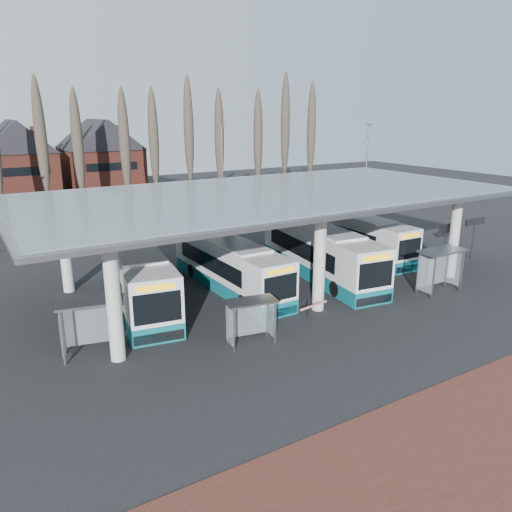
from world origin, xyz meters
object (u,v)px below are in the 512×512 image
shelter_1 (250,312)px  shelter_0 (90,315)px  bus_2 (320,253)px  bus_0 (136,275)px  bus_3 (355,235)px  bus_1 (229,265)px  shelter_2 (439,261)px

shelter_1 → shelter_0: bearing=166.6°
bus_2 → shelter_1: (-9.87, -6.90, 0.03)m
bus_0 → bus_2: (12.86, -1.80, 0.01)m
shelter_0 → bus_3: bearing=27.9°
bus_3 → bus_1: bearing=-169.6°
bus_2 → shelter_2: size_ratio=4.18×
bus_0 → shelter_1: bearing=-62.1°
bus_2 → shelter_2: (4.36, -6.79, 0.42)m
bus_0 → bus_1: (6.06, -0.80, -0.13)m
shelter_0 → shelter_2: 21.55m
bus_2 → shelter_1: bus_2 is taller
shelter_2 → shelter_0: bearing=173.4°
shelter_1 → bus_3: bearing=41.3°
bus_3 → shelter_2: bus_3 is taller
shelter_1 → shelter_2: bearing=9.9°
bus_0 → bus_3: bearing=12.6°
bus_1 → shelter_2: bearing=-35.2°
bus_0 → shelter_0: bus_0 is taller
bus_0 → bus_1: bus_0 is taller
bus_1 → bus_3: bus_1 is taller
bus_2 → shelter_0: size_ratio=4.05×
shelter_0 → shelter_1: size_ratio=1.19×
bus_1 → shelter_1: (-3.07, -7.89, 0.17)m
bus_1 → bus_2: 6.87m
bus_1 → bus_2: bearing=-8.7°
bus_1 → shelter_0: 11.32m
bus_0 → shelter_2: bearing=-17.5°
shelter_1 → bus_1: bearing=78.2°
shelter_0 → shelter_2: size_ratio=1.03×
bus_3 → bus_0: bearing=-174.8°
shelter_0 → shelter_1: bearing=-11.7°
bus_3 → shelter_0: 24.05m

